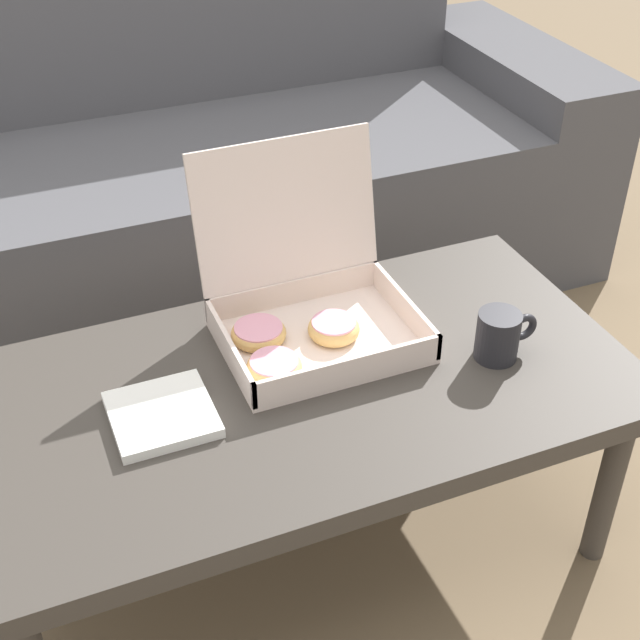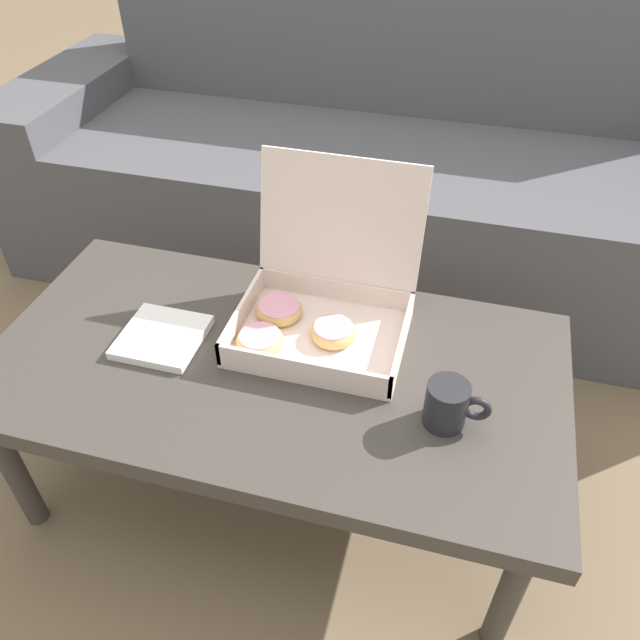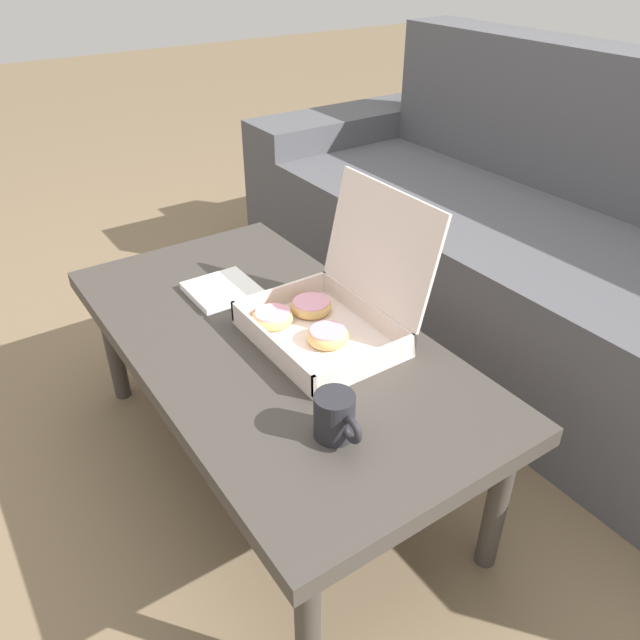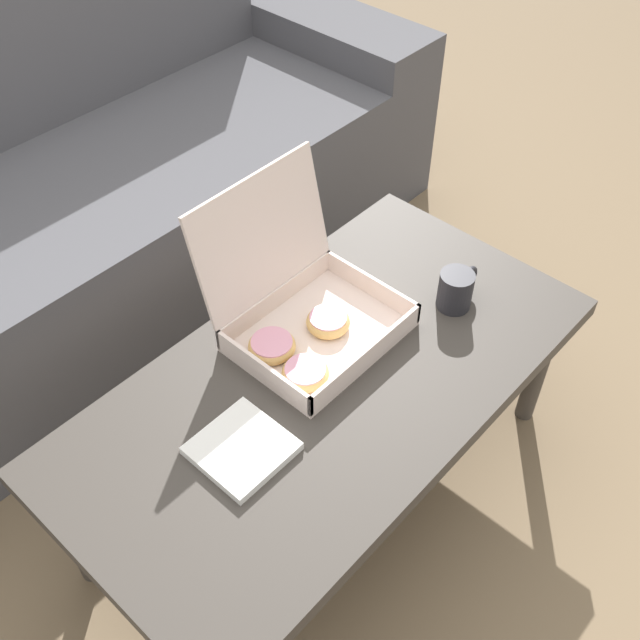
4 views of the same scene
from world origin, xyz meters
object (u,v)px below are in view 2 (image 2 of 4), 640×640
Objects in this scene: coffee_table at (274,376)px; coffee_mug at (448,405)px; couch at (371,175)px; pastry_box at (315,303)px.

coffee_table is 0.35m from coffee_mug.
coffee_mug is at bearing -10.63° from coffee_table.
couch is 0.95m from coffee_table.
pastry_box is at bearing -86.57° from couch.
pastry_box is at bearing 147.15° from coffee_mug.
pastry_box reaches higher than coffee_table.
couch is at bearing 90.00° from coffee_table.
couch is at bearing 93.43° from pastry_box.
coffee_mug is (0.28, -0.18, -0.02)m from pastry_box.
coffee_table is 0.16m from pastry_box.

